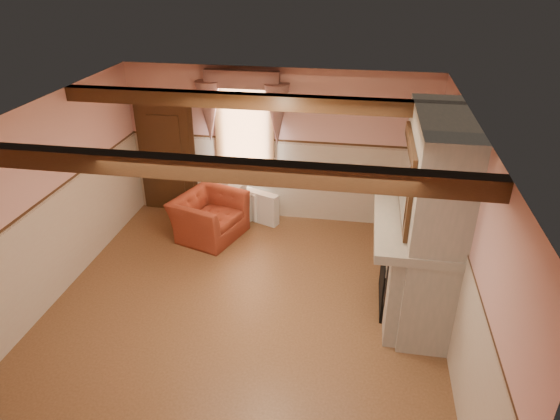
% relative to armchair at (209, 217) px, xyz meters
% --- Properties ---
extents(floor, '(5.50, 6.00, 0.01)m').
position_rel_armchair_xyz_m(floor, '(1.06, -2.04, -0.38)').
color(floor, brown).
rests_on(floor, ground).
extents(ceiling, '(5.50, 6.00, 0.01)m').
position_rel_armchair_xyz_m(ceiling, '(1.06, -2.04, 2.42)').
color(ceiling, silver).
rests_on(ceiling, wall_back).
extents(wall_back, '(5.50, 0.02, 2.80)m').
position_rel_armchair_xyz_m(wall_back, '(1.06, 0.96, 1.02)').
color(wall_back, '#DC9F98').
rests_on(wall_back, floor).
extents(wall_left, '(0.02, 6.00, 2.80)m').
position_rel_armchair_xyz_m(wall_left, '(-1.69, -2.04, 1.02)').
color(wall_left, '#DC9F98').
rests_on(wall_left, floor).
extents(wall_right, '(0.02, 6.00, 2.80)m').
position_rel_armchair_xyz_m(wall_right, '(3.81, -2.04, 1.02)').
color(wall_right, '#DC9F98').
rests_on(wall_right, floor).
extents(wainscot, '(5.50, 6.00, 1.50)m').
position_rel_armchair_xyz_m(wainscot, '(1.06, -2.04, 0.37)').
color(wainscot, beige).
rests_on(wainscot, floor).
extents(chair_rail, '(5.50, 6.00, 0.08)m').
position_rel_armchair_xyz_m(chair_rail, '(1.06, -2.04, 1.12)').
color(chair_rail, black).
rests_on(chair_rail, wainscot).
extents(firebox, '(0.20, 0.95, 0.90)m').
position_rel_armchair_xyz_m(firebox, '(3.06, -1.44, 0.07)').
color(firebox, black).
rests_on(firebox, floor).
extents(armchair, '(1.33, 1.42, 0.75)m').
position_rel_armchair_xyz_m(armchair, '(0.00, 0.00, 0.00)').
color(armchair, maroon).
rests_on(armchair, floor).
extents(side_table, '(0.72, 0.72, 0.55)m').
position_rel_armchair_xyz_m(side_table, '(0.35, 0.66, -0.10)').
color(side_table, brown).
rests_on(side_table, floor).
extents(book_stack, '(0.32, 0.37, 0.20)m').
position_rel_armchair_xyz_m(book_stack, '(0.35, 0.62, 0.27)').
color(book_stack, '#B7AD8C').
rests_on(book_stack, side_table).
extents(radiator, '(0.72, 0.43, 0.60)m').
position_rel_armchair_xyz_m(radiator, '(0.79, 0.66, -0.08)').
color(radiator, white).
rests_on(radiator, floor).
extents(bowl, '(0.37, 0.37, 0.09)m').
position_rel_armchair_xyz_m(bowl, '(3.31, -1.68, 1.09)').
color(bowl, brown).
rests_on(bowl, mantel).
extents(mantel_clock, '(0.14, 0.24, 0.20)m').
position_rel_armchair_xyz_m(mantel_clock, '(3.31, -0.77, 1.14)').
color(mantel_clock, black).
rests_on(mantel_clock, mantel).
extents(oil_lamp, '(0.11, 0.11, 0.28)m').
position_rel_armchair_xyz_m(oil_lamp, '(3.31, -1.15, 1.18)').
color(oil_lamp, gold).
rests_on(oil_lamp, mantel).
extents(candle_red, '(0.06, 0.06, 0.16)m').
position_rel_armchair_xyz_m(candle_red, '(3.31, -2.11, 1.12)').
color(candle_red, '#A41614').
rests_on(candle_red, mantel).
extents(jar_yellow, '(0.06, 0.06, 0.12)m').
position_rel_armchair_xyz_m(jar_yellow, '(3.31, -1.73, 1.10)').
color(jar_yellow, yellow).
rests_on(jar_yellow, mantel).
extents(fireplace, '(0.85, 2.00, 2.80)m').
position_rel_armchair_xyz_m(fireplace, '(3.49, -1.44, 1.02)').
color(fireplace, gray).
rests_on(fireplace, floor).
extents(mantel, '(1.05, 2.05, 0.12)m').
position_rel_armchair_xyz_m(mantel, '(3.31, -1.44, 0.98)').
color(mantel, gray).
rests_on(mantel, fireplace).
extents(overmantel_mirror, '(0.06, 1.44, 1.04)m').
position_rel_armchair_xyz_m(overmantel_mirror, '(3.12, -1.44, 1.59)').
color(overmantel_mirror, silver).
rests_on(overmantel_mirror, fireplace).
extents(door, '(1.10, 0.10, 2.10)m').
position_rel_armchair_xyz_m(door, '(-1.04, 0.90, 0.67)').
color(door, black).
rests_on(door, floor).
extents(window, '(1.06, 0.08, 2.02)m').
position_rel_armchair_xyz_m(window, '(0.46, 0.93, 1.27)').
color(window, white).
rests_on(window, wall_back).
extents(window_drapes, '(1.30, 0.14, 1.40)m').
position_rel_armchair_xyz_m(window_drapes, '(0.46, 0.84, 1.87)').
color(window_drapes, gray).
rests_on(window_drapes, wall_back).
extents(ceiling_beam_front, '(5.50, 0.18, 0.20)m').
position_rel_armchair_xyz_m(ceiling_beam_front, '(1.06, -3.24, 2.32)').
color(ceiling_beam_front, black).
rests_on(ceiling_beam_front, ceiling).
extents(ceiling_beam_back, '(5.50, 0.18, 0.20)m').
position_rel_armchair_xyz_m(ceiling_beam_back, '(1.06, -0.84, 2.32)').
color(ceiling_beam_back, black).
rests_on(ceiling_beam_back, ceiling).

